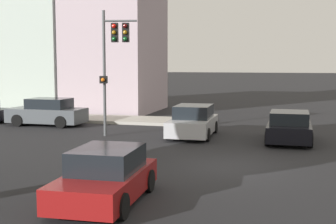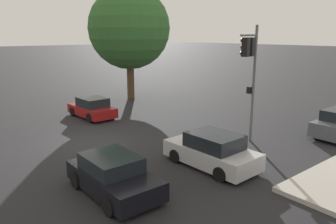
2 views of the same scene
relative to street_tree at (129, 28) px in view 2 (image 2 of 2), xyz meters
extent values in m
plane|color=black|center=(8.74, -8.03, -6.01)|extent=(300.00, 300.00, 0.00)
cylinder|color=#4C3823|center=(0.00, 0.00, -4.28)|extent=(0.62, 0.62, 3.46)
sphere|color=#33662D|center=(0.00, 0.00, 0.02)|extent=(6.84, 6.84, 6.84)
cylinder|color=#515456|center=(13.82, -1.41, -3.01)|extent=(0.14, 0.14, 5.99)
cylinder|color=#515456|center=(13.96, -2.19, -0.52)|extent=(0.37, 1.58, 0.10)
cube|color=black|center=(13.91, -1.93, -1.07)|extent=(0.35, 0.35, 0.90)
sphere|color=red|center=(13.73, -1.97, -0.77)|extent=(0.20, 0.20, 0.20)
sphere|color=#99660F|center=(13.73, -1.97, -1.07)|extent=(0.20, 0.20, 0.20)
sphere|color=#0F511E|center=(13.73, -1.97, -1.37)|extent=(0.20, 0.20, 0.20)
cube|color=black|center=(14.01, -2.45, -1.07)|extent=(0.35, 0.35, 0.90)
sphere|color=#590F0F|center=(13.82, -2.49, -0.77)|extent=(0.20, 0.20, 0.20)
sphere|color=#99660F|center=(13.82, -2.49, -1.07)|extent=(0.20, 0.20, 0.20)
sphere|color=#0F511E|center=(13.82, -2.49, -1.37)|extent=(0.20, 0.20, 0.20)
cube|color=black|center=(13.64, -1.45, -3.28)|extent=(0.28, 0.38, 0.35)
sphere|color=orange|center=(13.51, -1.47, -3.28)|extent=(0.18, 0.18, 0.18)
cube|color=black|center=(14.40, -10.03, -5.49)|extent=(3.96, 1.87, 0.68)
cube|color=black|center=(14.24, -10.03, -4.89)|extent=(2.06, 1.64, 0.53)
cylinder|color=black|center=(15.62, -9.15, -5.69)|extent=(0.64, 0.22, 0.64)
cylinder|color=black|center=(15.63, -10.91, -5.69)|extent=(0.64, 0.22, 0.64)
cylinder|color=black|center=(13.17, -9.16, -5.69)|extent=(0.64, 0.22, 0.64)
cylinder|color=black|center=(13.17, -10.91, -5.69)|extent=(0.64, 0.22, 0.64)
cube|color=#B7B7BC|center=(14.85, -5.53, -5.49)|extent=(4.21, 2.01, 0.71)
cube|color=black|center=(15.02, -5.53, -4.83)|extent=(2.21, 1.73, 0.61)
cylinder|color=black|center=(13.59, -6.46, -5.71)|extent=(0.61, 0.24, 0.60)
cylinder|color=black|center=(13.54, -4.68, -5.71)|extent=(0.61, 0.24, 0.60)
cylinder|color=black|center=(16.16, -6.39, -5.71)|extent=(0.61, 0.24, 0.60)
cylinder|color=black|center=(16.11, -4.60, -5.71)|extent=(0.61, 0.24, 0.60)
cube|color=maroon|center=(3.80, -5.62, -5.54)|extent=(3.89, 1.92, 0.61)
cube|color=black|center=(3.95, -5.61, -4.93)|extent=(2.05, 1.63, 0.60)
cylinder|color=black|center=(2.65, -6.49, -5.70)|extent=(0.62, 0.25, 0.61)
cylinder|color=black|center=(2.58, -4.85, -5.70)|extent=(0.62, 0.25, 0.61)
cylinder|color=black|center=(5.02, -6.39, -5.70)|extent=(0.62, 0.25, 0.61)
cylinder|color=black|center=(4.95, -4.74, -5.70)|extent=(0.62, 0.25, 0.61)
cylinder|color=black|center=(15.68, 1.95, -5.68)|extent=(0.22, 0.67, 0.67)
camera|label=1|loc=(-7.00, -10.19, -2.46)|focal=50.00mm
camera|label=2|loc=(23.94, -15.33, -0.45)|focal=35.00mm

